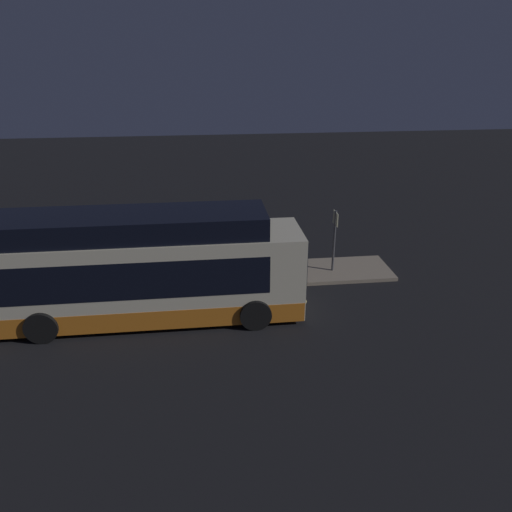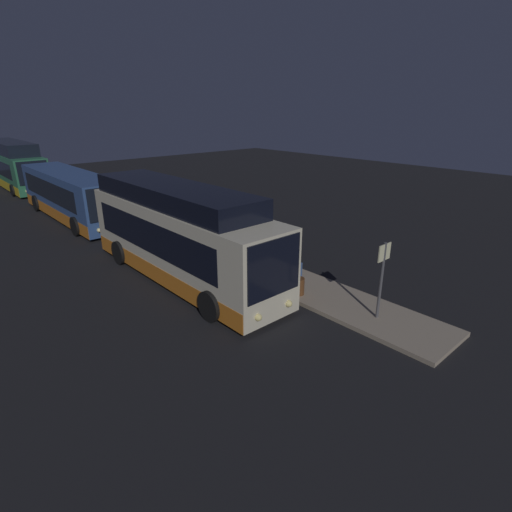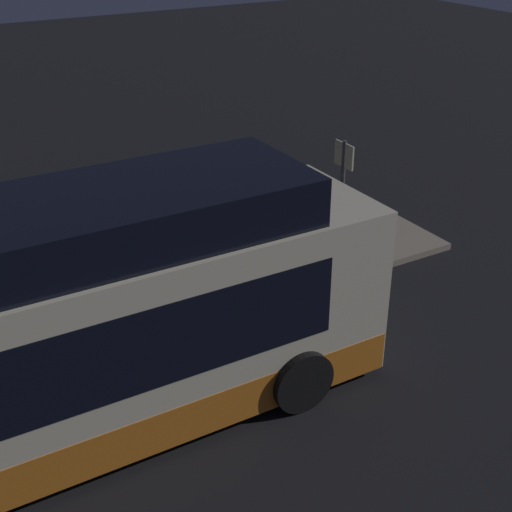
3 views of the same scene
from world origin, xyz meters
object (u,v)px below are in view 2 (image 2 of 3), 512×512
bus_third (14,167)px  sign_post (382,271)px  bus_lead (180,237)px  passenger_boarding (284,258)px  suitcase (297,269)px  bus_second (71,195)px  passenger_waiting (286,248)px  trash_bin (299,286)px

bus_third → sign_post: (34.98, 2.88, 0.06)m
bus_lead → passenger_boarding: 4.38m
passenger_boarding → suitcase: passenger_boarding is taller
bus_second → passenger_waiting: bearing=14.1°
suitcase → bus_lead: bearing=-134.9°
bus_lead → suitcase: bus_lead is taller
sign_post → passenger_waiting: bearing=169.3°
passenger_boarding → suitcase: 0.85m
bus_lead → trash_bin: 5.28m
trash_bin → bus_second: bearing=-172.8°
trash_bin → passenger_waiting: bearing=144.0°
suitcase → sign_post: 4.41m
bus_lead → bus_second: bearing=180.0°
trash_bin → suitcase: bearing=134.3°
sign_post → trash_bin: sign_post is taller
bus_lead → sign_post: 8.11m
bus_third → sign_post: size_ratio=4.56×
bus_lead → passenger_boarding: bus_lead is taller
passenger_waiting → sign_post: bearing=-116.5°
bus_lead → suitcase: 5.03m
passenger_boarding → bus_second: bearing=-57.8°
bus_second → passenger_waiting: (15.40, 3.87, -0.46)m
passenger_waiting → suitcase: size_ratio=1.84×
trash_bin → sign_post: bearing=12.3°
passenger_boarding → passenger_waiting: (-0.89, 1.02, -0.05)m
suitcase → trash_bin: (1.18, -1.21, -0.00)m
bus_lead → passenger_waiting: bus_lead is taller
suitcase → bus_second: bearing=-168.2°
sign_post → passenger_boarding: bearing=-179.7°
passenger_waiting → bus_lead: bearing=133.0°
bus_second → passenger_boarding: 16.54m
suitcase → sign_post: (4.16, -0.56, 1.35)m
sign_post → trash_bin: (-2.98, -0.65, -1.35)m
bus_lead → passenger_boarding: bearing=41.4°
bus_second → sign_post: 20.84m
bus_third → bus_lead: bearing=0.0°
bus_lead → trash_bin: bus_lead is taller
passenger_boarding → sign_post: (4.34, 0.03, 0.76)m
bus_third → passenger_boarding: (30.64, 2.85, -0.70)m
bus_second → bus_third: 14.35m
sign_post → trash_bin: bearing=-167.7°
bus_lead → passenger_boarding: (3.24, 2.85, -0.73)m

